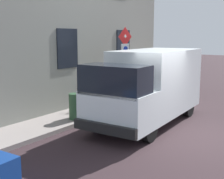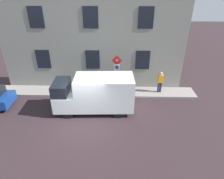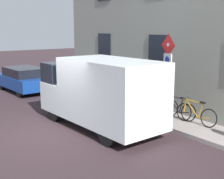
{
  "view_description": "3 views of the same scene",
  "coord_description": "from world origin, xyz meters",
  "views": [
    {
      "loc": [
        -3.43,
        8.67,
        2.99
      ],
      "look_at": [
        3.09,
        -0.64,
        0.98
      ],
      "focal_mm": 48.99,
      "sensor_mm": 36.0,
      "label": 1
    },
    {
      "loc": [
        -9.68,
        -1.92,
        7.62
      ],
      "look_at": [
        2.13,
        -1.6,
        1.25
      ],
      "focal_mm": 30.92,
      "sensor_mm": 36.0,
      "label": 2
    },
    {
      "loc": [
        -4.57,
        -9.39,
        3.53
      ],
      "look_at": [
        2.49,
        0.21,
        1.16
      ],
      "focal_mm": 49.7,
      "sensor_mm": 36.0,
      "label": 3
    }
  ],
  "objects": [
    {
      "name": "ground_plane",
      "position": [
        0.0,
        0.0,
        0.0
      ],
      "size": [
        80.0,
        80.0,
        0.0
      ],
      "primitive_type": "plane",
      "color": "#332529"
    },
    {
      "name": "sidewalk_slab",
      "position": [
        3.94,
        0.0,
        0.07
      ],
      "size": [
        1.61,
        16.25,
        0.14
      ],
      "primitive_type": "cube",
      "color": "gray",
      "rests_on": "ground_plane"
    },
    {
      "name": "building_facade",
      "position": [
        5.1,
        0.0,
        3.92
      ],
      "size": [
        0.75,
        14.25,
        7.84
      ],
      "color": "gray",
      "rests_on": "ground_plane"
    },
    {
      "name": "sign_post_stacked",
      "position": [
        3.35,
        -1.91,
        2.22
      ],
      "size": [
        0.19,
        0.55,
        3.08
      ],
      "color": "#474C47",
      "rests_on": "sidewalk_slab"
    },
    {
      "name": "delivery_van",
      "position": [
        1.44,
        -0.5,
        1.33
      ],
      "size": [
        2.21,
        5.41,
        2.5
      ],
      "rotation": [
        0.0,
        0.0,
        1.61
      ],
      "color": "white",
      "rests_on": "ground_plane"
    },
    {
      "name": "parked_hatchback",
      "position": [
        1.59,
        7.4,
        0.73
      ],
      "size": [
        1.93,
        4.08,
        1.38
      ],
      "rotation": [
        0.0,
        0.0,
        1.62
      ],
      "color": "navy",
      "rests_on": "ground_plane"
    },
    {
      "name": "bicycle_orange",
      "position": [
        4.2,
        -2.54,
        0.51
      ],
      "size": [
        0.46,
        1.71,
        0.89
      ],
      "rotation": [
        0.0,
        0.0,
        1.63
      ],
      "color": "black",
      "rests_on": "sidewalk_slab"
    },
    {
      "name": "bicycle_black",
      "position": [
        4.2,
        -1.65,
        0.51
      ],
      "size": [
        0.46,
        1.71,
        0.89
      ],
      "rotation": [
        0.0,
        0.0,
        1.63
      ],
      "color": "black",
      "rests_on": "sidewalk_slab"
    },
    {
      "name": "bicycle_blue",
      "position": [
        4.2,
        -0.76,
        0.51
      ],
      "size": [
        0.46,
        1.71,
        0.89
      ],
      "rotation": [
        0.0,
        0.0,
        1.69
      ],
      "color": "black",
      "rests_on": "sidewalk_slab"
    },
    {
      "name": "litter_bin",
      "position": [
        3.48,
        1.0,
        0.59
      ],
      "size": [
        0.44,
        0.44,
        0.9
      ],
      "primitive_type": "cylinder",
      "color": "#2D5133",
      "rests_on": "sidewalk_slab"
    }
  ]
}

